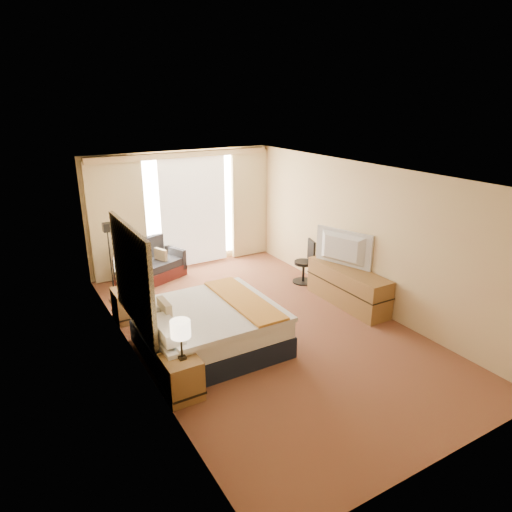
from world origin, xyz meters
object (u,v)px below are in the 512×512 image
media_dresser (348,287)px  loveseat (150,267)px  desk_chair (306,264)px  television (340,249)px  lamp_right (123,264)px  nightstand_left (181,377)px  lamp_left (180,330)px  bed (209,328)px  nightstand_right (128,305)px  floor_lamp (109,247)px

media_dresser → loveseat: size_ratio=1.18×
desk_chair → television: 1.23m
desk_chair → lamp_right: size_ratio=1.50×
nightstand_left → lamp_left: lamp_left is taller
bed → television: television is taller
bed → lamp_right: size_ratio=3.27×
nightstand_left → television: television is taller
nightstand_right → bed: bed is taller
nightstand_right → television: television is taller
lamp_left → floor_lamp: bearing=90.9°
desk_chair → lamp_left: 4.37m
media_dresser → desk_chair: 1.27m
media_dresser → bed: 2.90m
lamp_left → nightstand_left: bearing=130.8°
media_dresser → lamp_right: lamp_right is taller
loveseat → nightstand_left: bearing=-124.4°
loveseat → lamp_right: 1.97m
lamp_left → media_dresser: bearing=16.3°
nightstand_right → loveseat: 1.82m
media_dresser → television: (-0.05, 0.21, 0.68)m
bed → lamp_left: (-0.79, -0.91, 0.61)m
nightstand_right → television: bearing=-18.7°
lamp_right → desk_chair: bearing=-2.9°
lamp_right → television: size_ratio=0.52×
bed → floor_lamp: 2.70m
nightstand_left → lamp_right: lamp_right is taller
media_dresser → lamp_right: (-3.71, 1.45, 0.67)m
nightstand_left → loveseat: 4.18m
nightstand_left → television: (3.65, 1.26, 0.76)m
desk_chair → media_dresser: bearing=-71.8°
nightstand_right → media_dresser: bearing=-21.4°
media_dresser → desk_chair: bearing=91.5°
bed → loveseat: (0.10, 3.19, -0.07)m
nightstand_left → nightstand_right: bearing=90.0°
desk_chair → lamp_right: lamp_right is taller
bed → nightstand_left: bearing=-132.4°
nightstand_left → desk_chair: size_ratio=0.61×
television → media_dresser: bearing=174.7°
nightstand_left → floor_lamp: (-0.03, 3.35, 0.81)m
lamp_right → floor_lamp: bearing=91.4°
nightstand_left → loveseat: (0.91, 4.08, 0.01)m
nightstand_left → media_dresser: size_ratio=0.31×
floor_lamp → television: floor_lamp is taller
loveseat → floor_lamp: bearing=-164.1°
nightstand_left → television: size_ratio=0.47×
desk_chair → nightstand_left: bearing=-131.1°
nightstand_right → loveseat: size_ratio=0.36×
nightstand_right → media_dresser: 3.97m
nightstand_left → lamp_left: 0.69m
nightstand_left → desk_chair: desk_chair is taller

